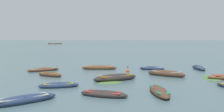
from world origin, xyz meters
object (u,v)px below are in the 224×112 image
(mooring_buoy, at_px, (128,71))
(rowboat_8, at_px, (115,78))
(rowboat_3, at_px, (50,74))
(rowboat_6, at_px, (43,70))
(ferry_0, at_px, (55,44))
(rowboat_0, at_px, (159,91))
(rowboat_11, at_px, (24,100))
(rowboat_7, at_px, (152,68))
(rowboat_5, at_px, (99,68))
(rowboat_2, at_px, (166,74))
(rowboat_9, at_px, (104,94))
(rowboat_1, at_px, (199,68))
(rowboat_10, at_px, (59,85))

(mooring_buoy, bearing_deg, rowboat_8, -110.57)
(rowboat_3, height_order, mooring_buoy, mooring_buoy)
(rowboat_6, relative_size, ferry_0, 0.34)
(rowboat_0, bearing_deg, rowboat_3, 139.22)
(rowboat_11, bearing_deg, rowboat_8, 47.94)
(rowboat_6, bearing_deg, mooring_buoy, -8.06)
(rowboat_7, bearing_deg, rowboat_5, 171.12)
(rowboat_2, height_order, rowboat_9, rowboat_2)
(rowboat_0, relative_size, rowboat_1, 0.91)
(rowboat_5, bearing_deg, rowboat_8, -79.31)
(rowboat_0, xyz_separation_m, rowboat_9, (-3.86, -0.41, -0.01))
(rowboat_3, xyz_separation_m, rowboat_7, (11.63, 3.78, 0.01))
(mooring_buoy, bearing_deg, rowboat_3, -164.57)
(rowboat_0, bearing_deg, rowboat_1, 54.09)
(rowboat_5, relative_size, rowboat_8, 0.99)
(rowboat_1, xyz_separation_m, mooring_buoy, (-9.34, -1.70, -0.09))
(rowboat_11, xyz_separation_m, ferry_0, (-28.61, 160.38, 0.27))
(rowboat_5, bearing_deg, ferry_0, 102.81)
(rowboat_5, height_order, mooring_buoy, mooring_buoy)
(rowboat_10, bearing_deg, rowboat_5, 71.82)
(rowboat_2, distance_m, rowboat_5, 8.77)
(rowboat_9, height_order, rowboat_10, rowboat_9)
(rowboat_3, bearing_deg, rowboat_2, -3.15)
(rowboat_5, relative_size, rowboat_11, 1.18)
(rowboat_10, distance_m, rowboat_11, 4.31)
(rowboat_7, bearing_deg, rowboat_0, -102.17)
(rowboat_10, relative_size, ferry_0, 0.29)
(rowboat_1, height_order, mooring_buoy, mooring_buoy)
(rowboat_10, xyz_separation_m, ferry_0, (-29.94, 156.28, 0.29))
(rowboat_5, relative_size, rowboat_10, 1.41)
(rowboat_7, relative_size, mooring_buoy, 3.74)
(rowboat_5, relative_size, mooring_buoy, 5.36)
(rowboat_9, bearing_deg, rowboat_8, 77.30)
(rowboat_2, xyz_separation_m, rowboat_8, (-5.45, -2.02, -0.00))
(rowboat_10, height_order, rowboat_11, rowboat_11)
(rowboat_2, relative_size, rowboat_8, 0.86)
(rowboat_1, bearing_deg, rowboat_3, -167.22)
(rowboat_7, bearing_deg, rowboat_6, -179.78)
(rowboat_0, relative_size, rowboat_2, 0.95)
(rowboat_1, xyz_separation_m, rowboat_5, (-12.62, 0.78, 0.01))
(rowboat_8, xyz_separation_m, rowboat_11, (-6.05, -6.71, -0.05))
(rowboat_0, height_order, rowboat_7, rowboat_7)
(rowboat_2, relative_size, rowboat_3, 1.28)
(rowboat_1, height_order, rowboat_5, rowboat_5)
(rowboat_8, relative_size, rowboat_10, 1.41)
(rowboat_10, bearing_deg, rowboat_9, -40.89)
(rowboat_2, bearing_deg, rowboat_6, 162.04)
(mooring_buoy, bearing_deg, ferry_0, 103.81)
(rowboat_11, distance_m, mooring_buoy, 14.13)
(rowboat_6, height_order, rowboat_11, rowboat_11)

